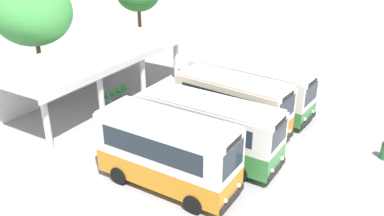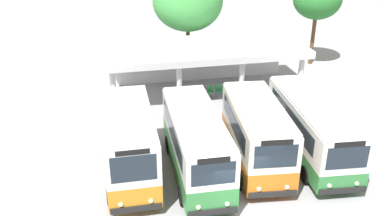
{
  "view_description": "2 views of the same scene",
  "coord_description": "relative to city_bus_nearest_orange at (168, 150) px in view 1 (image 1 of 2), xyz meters",
  "views": [
    {
      "loc": [
        -17.5,
        -4.49,
        11.45
      ],
      "look_at": [
        0.94,
        6.48,
        1.48
      ],
      "focal_mm": 38.47,
      "sensor_mm": 36.0,
      "label": 1
    },
    {
      "loc": [
        -5.08,
        -13.43,
        11.98
      ],
      "look_at": [
        -0.83,
        6.63,
        2.47
      ],
      "focal_mm": 40.25,
      "sensor_mm": 36.0,
      "label": 2
    }
  ],
  "objects": [
    {
      "name": "city_bus_second_in_row",
      "position": [
        3.14,
        -0.41,
        -0.13
      ],
      "size": [
        2.48,
        7.63,
        3.23
      ],
      "color": "black",
      "rests_on": "ground"
    },
    {
      "name": "city_bus_middle_cream",
      "position": [
        6.29,
        -0.24,
        -0.07
      ],
      "size": [
        2.98,
        6.83,
        3.34
      ],
      "color": "black",
      "rests_on": "ground"
    },
    {
      "name": "waiting_chair_second_from_end",
      "position": [
        6.16,
        8.64,
        -1.39
      ],
      "size": [
        0.45,
        0.45,
        0.86
      ],
      "color": "slate",
      "rests_on": "ground"
    },
    {
      "name": "city_bus_fourth_amber",
      "position": [
        9.43,
        0.05,
        -0.19
      ],
      "size": [
        2.98,
        8.17,
        3.11
      ],
      "color": "black",
      "rests_on": "ground"
    },
    {
      "name": "waiting_chair_middle_seat",
      "position": [
        6.81,
        8.67,
        -1.39
      ],
      "size": [
        0.45,
        0.45,
        0.86
      ],
      "color": "slate",
      "rests_on": "ground"
    },
    {
      "name": "roadside_tree_behind_canopy",
      "position": [
        5.95,
        15.3,
        3.49
      ],
      "size": [
        5.52,
        5.52,
        7.75
      ],
      "color": "brown",
      "rests_on": "ground"
    },
    {
      "name": "ground_plane",
      "position": [
        4.3,
        -4.65,
        -1.91
      ],
      "size": [
        180.0,
        180.0,
        0.0
      ],
      "primitive_type": "plane",
      "color": "#939399"
    },
    {
      "name": "waiting_chair_fourth_seat",
      "position": [
        7.45,
        8.71,
        -1.39
      ],
      "size": [
        0.45,
        0.45,
        0.86
      ],
      "color": "slate",
      "rests_on": "ground"
    },
    {
      "name": "terminal_canopy",
      "position": [
        5.9,
        10.38,
        0.73
      ],
      "size": [
        13.98,
        5.72,
        3.4
      ],
      "color": "silver",
      "rests_on": "ground"
    },
    {
      "name": "city_bus_nearest_orange",
      "position": [
        0.0,
        0.0,
        0.0
      ],
      "size": [
        2.47,
        6.72,
        3.49
      ],
      "color": "black",
      "rests_on": "ground"
    },
    {
      "name": "waiting_chair_end_by_column",
      "position": [
        5.52,
        8.74,
        -1.39
      ],
      "size": [
        0.45,
        0.45,
        0.86
      ],
      "color": "slate",
      "rests_on": "ground"
    }
  ]
}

